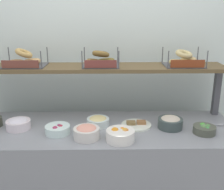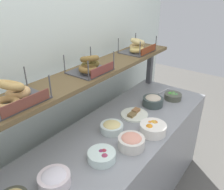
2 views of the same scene
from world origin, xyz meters
The scene contains 16 objects.
back_wall centered at (0.00, 0.55, 1.20)m, with size 3.25×0.06×2.40m, color silver.
deli_counter centered at (0.00, 0.00, 0.42)m, with size 2.05×0.70×0.85m, color gray.
shelf_riser_right centered at (0.96, 0.27, 1.05)m, with size 0.05×0.05×0.40m, color #4C4C51.
upper_shelf centered at (0.00, 0.27, 1.26)m, with size 2.01×0.32×0.03m, color brown.
bowl_fruit_salad centered at (0.12, -0.22, 0.89)m, with size 0.20×0.20×0.09m.
bowl_beet_salad centered at (-0.33, -0.10, 0.88)m, with size 0.18×0.18×0.07m.
bowl_cream_cheese centered at (-0.65, -0.01, 0.89)m, with size 0.18×0.18×0.08m.
bowl_lox_spread centered at (-0.12, -0.18, 0.90)m, with size 0.19×0.19×0.10m.
bowl_tuna_salad centered at (0.51, -0.02, 0.90)m, with size 0.19×0.19×0.10m.
bowl_veggie_mix centered at (0.74, -0.11, 0.88)m, with size 0.16×0.16×0.07m.
bowl_egg_salad centered at (-0.04, 0.04, 0.89)m, with size 0.18×0.18×0.07m.
serving_plate_white centered at (0.26, 0.02, 0.86)m, with size 0.23×0.23×0.04m.
serving_spoon_near_plate centered at (0.88, 0.02, 0.86)m, with size 0.18×0.05×0.01m.
bagel_basket_sesame centered at (-0.64, 0.26, 1.33)m, with size 0.33×0.26×0.15m.
bagel_basket_cinnamon_raisin centered at (-0.02, 0.26, 1.33)m, with size 0.29×0.26×0.14m.
bagel_basket_plain centered at (0.65, 0.26, 1.33)m, with size 0.31×0.24×0.14m.
Camera 2 is at (-1.20, -0.83, 1.87)m, focal length 36.57 mm.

